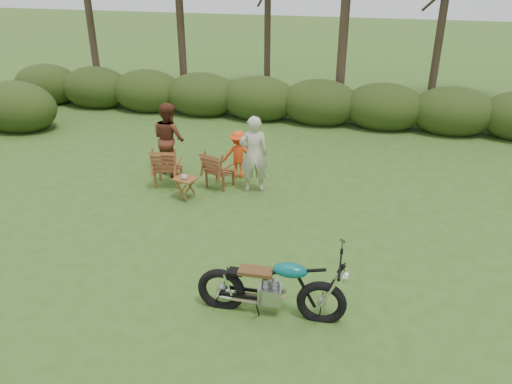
% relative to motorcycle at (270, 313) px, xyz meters
% --- Properties ---
extents(ground, '(80.00, 80.00, 0.00)m').
position_rel_motorcycle_xyz_m(ground, '(-0.61, 0.73, 0.00)').
color(ground, '#33501A').
rests_on(ground, ground).
extents(motorcycle, '(2.16, 0.90, 1.22)m').
position_rel_motorcycle_xyz_m(motorcycle, '(0.00, 0.00, 0.00)').
color(motorcycle, '#0B9691').
rests_on(motorcycle, ground).
extents(lawn_chair_right, '(0.76, 0.76, 0.88)m').
position_rel_motorcycle_xyz_m(lawn_chair_right, '(-2.17, 4.19, 0.00)').
color(lawn_chair_right, '#5B2B16').
rests_on(lawn_chair_right, ground).
extents(lawn_chair_left, '(0.77, 0.77, 0.96)m').
position_rel_motorcycle_xyz_m(lawn_chair_left, '(-3.37, 3.98, 0.00)').
color(lawn_chair_left, brown).
rests_on(lawn_chair_left, ground).
extents(side_table, '(0.58, 0.52, 0.50)m').
position_rel_motorcycle_xyz_m(side_table, '(-2.68, 3.35, 0.25)').
color(side_table, brown).
rests_on(side_table, ground).
extents(cup, '(0.14, 0.14, 0.10)m').
position_rel_motorcycle_xyz_m(cup, '(-2.68, 3.30, 0.55)').
color(cup, beige).
rests_on(cup, side_table).
extents(adult_a, '(0.75, 0.62, 1.77)m').
position_rel_motorcycle_xyz_m(adult_a, '(-1.35, 4.16, 0.00)').
color(adult_a, '#B9B398').
rests_on(adult_a, ground).
extents(adult_b, '(1.09, 1.03, 1.77)m').
position_rel_motorcycle_xyz_m(adult_b, '(-3.61, 4.67, 0.00)').
color(adult_b, '#5B2A1A').
rests_on(adult_b, ground).
extents(child, '(0.84, 0.62, 1.17)m').
position_rel_motorcycle_xyz_m(child, '(-1.90, 4.82, 0.00)').
color(child, '#E54215').
rests_on(child, ground).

